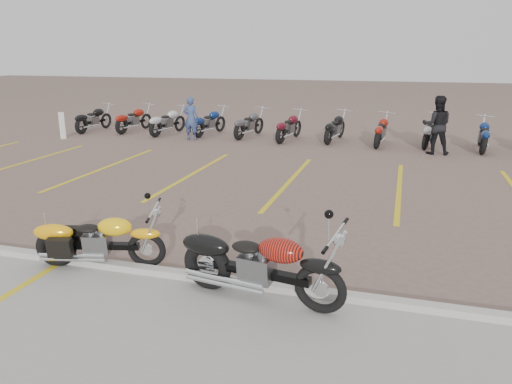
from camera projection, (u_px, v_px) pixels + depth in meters
ground at (241, 234)px, 9.06m from camera, size 100.00×100.00×0.00m
curb at (198, 277)px, 7.20m from camera, size 60.00×0.18×0.12m
parking_stripes at (290, 181)px, 12.75m from camera, size 38.00×5.50×0.01m
yellow_cruiser at (98, 242)px, 7.59m from camera, size 1.98×0.60×0.83m
flame_cruiser at (258, 267)px, 6.56m from camera, size 2.33×0.53×0.96m
person_a at (191, 118)px, 18.51m from camera, size 0.60×0.41×1.60m
person_b at (437, 125)px, 15.91m from camera, size 0.94×0.75×1.87m
bollard at (62, 126)px, 18.81m from camera, size 0.20×0.20×1.00m
bg_bike_row at (357, 128)px, 17.88m from camera, size 22.43×2.08×1.10m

